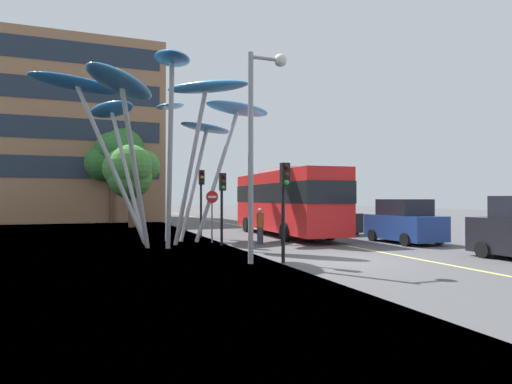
{
  "coord_description": "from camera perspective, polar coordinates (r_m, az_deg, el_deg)",
  "views": [
    {
      "loc": [
        -8.27,
        -13.39,
        2.19
      ],
      "look_at": [
        -0.37,
        7.84,
        2.5
      ],
      "focal_mm": 30.73,
      "sensor_mm": 36.0,
      "label": 1
    }
  ],
  "objects": [
    {
      "name": "car_parked_far",
      "position": [
        27.5,
        9.61,
        -3.31
      ],
      "size": [
        2.04,
        4.47,
        2.08
      ],
      "color": "black",
      "rests_on": "ground"
    },
    {
      "name": "no_entry_sign",
      "position": [
        21.55,
        -5.75,
        -2.1
      ],
      "size": [
        0.6,
        0.12,
        2.54
      ],
      "color": "gray",
      "rests_on": "ground"
    },
    {
      "name": "backdrop_building",
      "position": [
        48.99,
        -24.44,
        6.51
      ],
      "size": [
        19.46,
        15.21,
        16.71
      ],
      "color": "#936B4C",
      "rests_on": "ground"
    },
    {
      "name": "ground",
      "position": [
        15.57,
        9.25,
        -9.04
      ],
      "size": [
        120.0,
        240.0,
        0.1
      ],
      "color": "#4C4C4F"
    },
    {
      "name": "traffic_light_kerb_far",
      "position": [
        20.05,
        -4.4,
        -0.13
      ],
      "size": [
        0.28,
        0.42,
        3.33
      ],
      "color": "black",
      "rests_on": "ground"
    },
    {
      "name": "tree_pavement_far",
      "position": [
        40.46,
        -17.91,
        4.81
      ],
      "size": [
        5.12,
        4.42,
        8.42
      ],
      "color": "brown",
      "rests_on": "ground"
    },
    {
      "name": "traffic_light_kerb_near",
      "position": [
        14.66,
        3.72,
        0.21
      ],
      "size": [
        0.28,
        0.42,
        3.36
      ],
      "color": "black",
      "rests_on": "ground"
    },
    {
      "name": "traffic_light_island_mid",
      "position": [
        24.29,
        -7.12,
        0.42
      ],
      "size": [
        0.28,
        0.42,
        3.72
      ],
      "color": "black",
      "rests_on": "ground"
    },
    {
      "name": "pedestrian",
      "position": [
        20.75,
        0.54,
        -4.47
      ],
      "size": [
        0.34,
        0.34,
        1.7
      ],
      "color": "#2D3342",
      "rests_on": "ground"
    },
    {
      "name": "street_lamp",
      "position": [
        14.88,
        0.43,
        8.43
      ],
      "size": [
        1.4,
        0.44,
        7.14
      ],
      "color": "gray",
      "rests_on": "ground"
    },
    {
      "name": "tree_pavement_near",
      "position": [
        34.23,
        -16.03,
        2.73
      ],
      "size": [
        4.37,
        4.27,
        6.15
      ],
      "color": "brown",
      "rests_on": "ground"
    },
    {
      "name": "car_parked_mid",
      "position": [
        22.58,
        18.73,
        -3.78
      ],
      "size": [
        2.09,
        4.02,
        2.13
      ],
      "color": "navy",
      "rests_on": "ground"
    },
    {
      "name": "leaf_sculpture",
      "position": [
        21.74,
        -11.96,
        10.73
      ],
      "size": [
        11.98,
        10.5,
        8.24
      ],
      "color": "#9EA0A5",
      "rests_on": "ground"
    },
    {
      "name": "red_bus",
      "position": [
        25.35,
        3.79,
        -0.94
      ],
      "size": [
        3.05,
        11.54,
        3.89
      ],
      "color": "red",
      "rests_on": "ground"
    },
    {
      "name": "car_side_street",
      "position": [
        32.83,
        5.33,
        -2.79
      ],
      "size": [
        2.07,
        4.44,
        2.22
      ],
      "color": "gray",
      "rests_on": "ground"
    }
  ]
}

